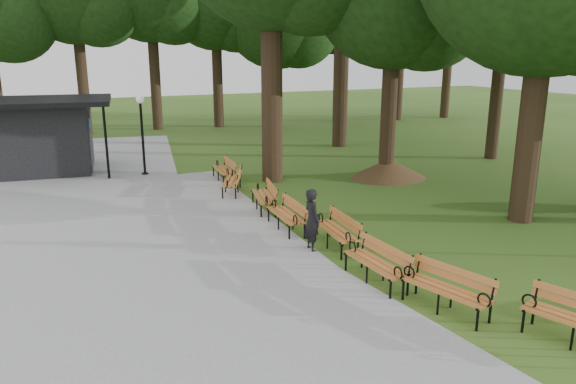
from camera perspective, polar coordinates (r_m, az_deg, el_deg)
name	(u,v)px	position (r m, az deg, el deg)	size (l,w,h in m)	color
ground	(341,265)	(12.75, 5.68, -7.74)	(100.00, 100.00, 0.00)	#315718
path	(145,248)	(14.14, -14.99, -5.76)	(12.00, 38.00, 0.06)	gray
person	(312,220)	(13.32, 2.57, -3.02)	(0.58, 0.38, 1.60)	black
kiosk	(42,136)	(24.04, -24.68, 5.42)	(4.82, 4.19, 3.02)	black
lamp_post	(141,118)	(21.99, -15.34, 7.56)	(0.32, 0.32, 3.20)	black
dirt_mound	(389,168)	(21.51, 10.64, 2.52)	(2.59, 2.59, 0.78)	#47301C
bench_1	(446,290)	(10.85, 16.41, -9.96)	(1.90, 0.64, 0.88)	#BD692B
bench_2	(376,264)	(11.78, 9.30, -7.52)	(1.90, 0.64, 0.88)	#BD692B
bench_3	(336,231)	(13.68, 5.08, -4.16)	(1.90, 0.64, 0.88)	#BD692B
bench_4	(286,215)	(14.92, -0.24, -2.48)	(1.90, 0.64, 0.88)	#BD692B
bench_5	(264,197)	(16.81, -2.61, -0.50)	(1.90, 0.64, 0.88)	#BD692B
bench_6	(231,181)	(18.85, -6.03, 1.12)	(1.90, 0.64, 0.88)	#BD692B
bench_7	(224,170)	(20.67, -6.85, 2.32)	(1.90, 0.64, 0.88)	#BD692B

